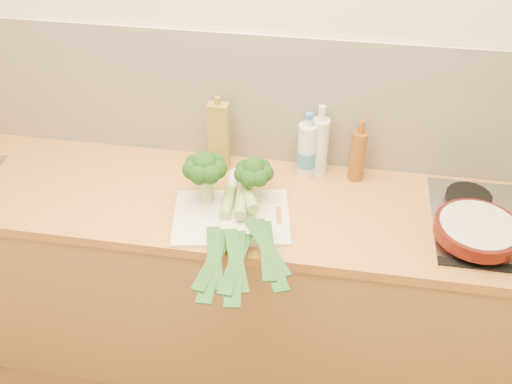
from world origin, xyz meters
TOP-DOWN VIEW (x-y plane):
  - room_shell at (0.00, 1.49)m, footprint 3.50×3.50m
  - counter at (0.00, 1.20)m, footprint 3.20×0.62m
  - chopping_board at (0.01, 1.08)m, footprint 0.47×0.38m
  - broccoli_left at (-0.10, 1.16)m, footprint 0.16×0.16m
  - broccoli_right at (0.07, 1.19)m, footprint 0.14×0.15m
  - leek_front at (-0.01, 1.05)m, footprint 0.11×0.69m
  - leek_mid at (0.05, 1.05)m, footprint 0.15×0.72m
  - leek_back at (0.10, 1.04)m, footprint 0.27×0.59m
  - skillet at (0.87, 1.09)m, footprint 0.43×0.29m
  - oil_tin at (-0.10, 1.40)m, footprint 0.08×0.05m
  - glass_bottle at (0.29, 1.42)m, footprint 0.07×0.07m
  - amber_bottle at (0.45, 1.41)m, footprint 0.06×0.06m
  - water_bottle at (0.25, 1.40)m, footprint 0.08×0.08m

SIDE VIEW (x-z plane):
  - counter at x=0.00m, z-range 0.00..0.90m
  - chopping_board at x=0.01m, z-range 0.90..0.91m
  - leek_front at x=-0.01m, z-range 0.91..0.96m
  - leek_mid at x=0.05m, z-range 0.93..0.97m
  - skillet at x=0.87m, z-range 0.94..0.99m
  - leek_back at x=0.10m, z-range 0.95..0.99m
  - water_bottle at x=0.25m, z-range 0.88..1.14m
  - amber_bottle at x=0.45m, z-range 0.88..1.14m
  - glass_bottle at x=0.29m, z-range 0.88..1.18m
  - broccoli_right at x=0.07m, z-range 0.94..1.13m
  - oil_tin at x=-0.10m, z-range 0.89..1.21m
  - broccoli_left at x=-0.10m, z-range 0.95..1.17m
  - room_shell at x=0.00m, z-range -0.58..2.92m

